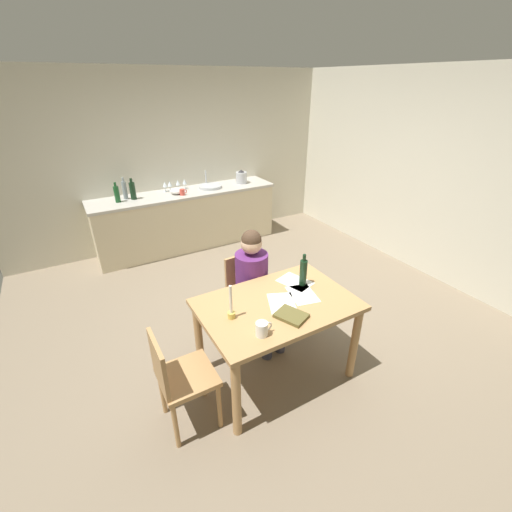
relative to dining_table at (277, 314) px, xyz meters
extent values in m
cube|color=#7A6B56|center=(0.28, 0.77, -0.68)|extent=(5.20, 5.20, 0.04)
cube|color=beige|center=(0.28, 3.37, 0.64)|extent=(5.20, 0.12, 2.60)
cube|color=beige|center=(2.88, 0.77, 0.64)|extent=(0.12, 5.20, 2.60)
cube|color=beige|center=(0.28, 3.01, -0.23)|extent=(2.79, 0.60, 0.86)
cube|color=#B7B2A8|center=(0.28, 3.01, 0.22)|extent=(2.83, 0.64, 0.04)
cube|color=tan|center=(0.00, 0.00, 0.10)|extent=(1.28, 0.86, 0.04)
cylinder|color=tan|center=(-0.58, -0.37, -0.29)|extent=(0.07, 0.07, 0.74)
cylinder|color=tan|center=(0.58, -0.37, -0.29)|extent=(0.07, 0.07, 0.74)
cylinder|color=tan|center=(-0.58, 0.37, -0.29)|extent=(0.07, 0.07, 0.74)
cylinder|color=tan|center=(0.58, 0.37, -0.29)|extent=(0.07, 0.07, 0.74)
cube|color=tan|center=(0.09, 0.61, -0.22)|extent=(0.43, 0.43, 0.04)
cube|color=tan|center=(0.07, 0.79, -0.01)|extent=(0.36, 0.06, 0.40)
cylinder|color=tan|center=(-0.07, 0.42, -0.45)|extent=(0.04, 0.04, 0.43)
cylinder|color=tan|center=(0.27, 0.45, -0.45)|extent=(0.04, 0.04, 0.43)
cylinder|color=tan|center=(-0.10, 0.76, -0.45)|extent=(0.04, 0.04, 0.43)
cylinder|color=tan|center=(0.24, 0.79, -0.45)|extent=(0.04, 0.04, 0.43)
cylinder|color=#592666|center=(0.09, 0.59, 0.04)|extent=(0.34, 0.34, 0.50)
sphere|color=#D8AD8C|center=(0.09, 0.59, 0.40)|extent=(0.20, 0.20, 0.20)
sphere|color=#473323|center=(0.09, 0.59, 0.44)|extent=(0.19, 0.19, 0.19)
cylinder|color=#383847|center=(0.02, 0.39, -0.21)|extent=(0.16, 0.39, 0.13)
cylinder|color=#383847|center=(0.04, 0.20, -0.44)|extent=(0.10, 0.10, 0.45)
cylinder|color=#383847|center=(0.18, 0.40, -0.21)|extent=(0.16, 0.39, 0.13)
cylinder|color=#383847|center=(0.20, 0.22, -0.44)|extent=(0.10, 0.10, 0.45)
cube|color=tan|center=(-0.84, -0.08, -0.20)|extent=(0.40, 0.40, 0.04)
cube|color=tan|center=(-1.02, -0.08, 0.01)|extent=(0.03, 0.36, 0.40)
cylinder|color=tan|center=(-0.67, -0.25, -0.44)|extent=(0.04, 0.04, 0.45)
cylinder|color=tan|center=(-0.67, 0.09, -0.44)|extent=(0.04, 0.04, 0.45)
cylinder|color=tan|center=(-1.01, -0.25, -0.44)|extent=(0.04, 0.04, 0.45)
cylinder|color=tan|center=(-1.01, 0.09, -0.44)|extent=(0.04, 0.04, 0.45)
cylinder|color=white|center=(-0.32, -0.28, 0.17)|extent=(0.09, 0.09, 0.11)
torus|color=white|center=(-0.27, -0.28, 0.18)|extent=(0.07, 0.01, 0.07)
cylinder|color=gold|center=(-0.41, 0.01, 0.14)|extent=(0.06, 0.06, 0.05)
cylinder|color=white|center=(-0.41, 0.01, 0.29)|extent=(0.02, 0.02, 0.24)
cube|color=brown|center=(-0.01, -0.21, 0.13)|extent=(0.26, 0.28, 0.03)
cube|color=white|center=(0.03, -0.02, 0.12)|extent=(0.31, 0.36, 0.00)
cube|color=white|center=(0.26, 0.00, 0.12)|extent=(0.27, 0.34, 0.00)
cube|color=white|center=(0.32, 0.19, 0.12)|extent=(0.29, 0.35, 0.00)
cylinder|color=black|center=(0.35, 0.13, 0.24)|extent=(0.07, 0.07, 0.24)
cylinder|color=black|center=(0.35, 0.13, 0.39)|extent=(0.03, 0.03, 0.06)
cylinder|color=#B2B7BC|center=(0.69, 3.01, 0.26)|extent=(0.36, 0.36, 0.04)
cylinder|color=silver|center=(0.69, 3.17, 0.36)|extent=(0.02, 0.02, 0.24)
cylinder|color=#194C23|center=(-0.70, 2.99, 0.35)|extent=(0.07, 0.07, 0.22)
cylinder|color=#194C23|center=(-0.70, 2.99, 0.49)|extent=(0.03, 0.03, 0.06)
cylinder|color=#8C999E|center=(-0.58, 3.08, 0.36)|extent=(0.06, 0.06, 0.25)
cylinder|color=#8C999E|center=(-0.58, 3.08, 0.52)|extent=(0.03, 0.03, 0.06)
cylinder|color=black|center=(-0.48, 3.02, 0.36)|extent=(0.08, 0.08, 0.24)
cylinder|color=black|center=(-0.48, 3.02, 0.51)|extent=(0.04, 0.04, 0.06)
ellipsoid|color=white|center=(0.14, 2.96, 0.28)|extent=(0.20, 0.20, 0.09)
cylinder|color=#B7BABF|center=(1.25, 3.01, 0.33)|extent=(0.18, 0.18, 0.18)
cone|color=#262628|center=(1.25, 3.01, 0.44)|extent=(0.11, 0.11, 0.04)
cylinder|color=silver|center=(0.33, 3.16, 0.24)|extent=(0.06, 0.06, 0.00)
cylinder|color=silver|center=(0.33, 3.16, 0.28)|extent=(0.01, 0.01, 0.07)
cone|color=silver|center=(0.33, 3.16, 0.35)|extent=(0.07, 0.07, 0.08)
cylinder|color=silver|center=(0.22, 3.16, 0.24)|extent=(0.06, 0.06, 0.00)
cylinder|color=silver|center=(0.22, 3.16, 0.28)|extent=(0.01, 0.01, 0.07)
cone|color=silver|center=(0.22, 3.16, 0.35)|extent=(0.07, 0.07, 0.08)
cylinder|color=silver|center=(0.10, 3.16, 0.24)|extent=(0.06, 0.06, 0.00)
cylinder|color=silver|center=(0.10, 3.16, 0.28)|extent=(0.01, 0.01, 0.07)
cone|color=silver|center=(0.10, 3.16, 0.35)|extent=(0.07, 0.07, 0.08)
cylinder|color=silver|center=(0.02, 3.16, 0.24)|extent=(0.06, 0.06, 0.00)
cylinder|color=silver|center=(0.02, 3.16, 0.28)|extent=(0.01, 0.01, 0.07)
cone|color=silver|center=(0.02, 3.16, 0.35)|extent=(0.07, 0.07, 0.08)
cylinder|color=#D84C3F|center=(0.18, 2.86, 0.28)|extent=(0.07, 0.07, 0.09)
torus|color=#D84C3F|center=(0.23, 2.86, 0.29)|extent=(0.06, 0.01, 0.06)
camera|label=1|loc=(-1.30, -1.91, 1.75)|focal=23.84mm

